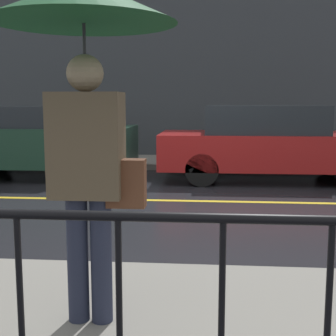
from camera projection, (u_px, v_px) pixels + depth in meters
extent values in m
plane|color=black|center=(188.00, 201.00, 7.40)|extent=(80.00, 80.00, 0.00)
cube|color=gray|center=(195.00, 162.00, 11.62)|extent=(28.00, 1.97, 0.14)
cube|color=gold|center=(188.00, 201.00, 7.40)|extent=(25.20, 0.12, 0.01)
cube|color=#383D42|center=(197.00, 51.00, 12.35)|extent=(28.00, 0.30, 5.79)
cylinder|color=black|center=(118.00, 216.00, 1.62)|extent=(12.00, 0.04, 0.04)
cylinder|color=#23283D|center=(78.00, 259.00, 3.00)|extent=(0.14, 0.14, 0.82)
cylinder|color=#23283D|center=(101.00, 260.00, 2.99)|extent=(0.14, 0.14, 0.82)
cube|color=brown|center=(87.00, 145.00, 2.89)|extent=(0.44, 0.27, 0.65)
sphere|color=#9A8567|center=(85.00, 73.00, 2.83)|extent=(0.23, 0.23, 0.23)
cylinder|color=#262628|center=(85.00, 85.00, 2.84)|extent=(0.02, 0.02, 0.73)
cone|color=#144723|center=(83.00, 1.00, 2.77)|extent=(1.13, 1.13, 0.25)
cube|color=brown|center=(126.00, 183.00, 2.90)|extent=(0.24, 0.12, 0.30)
cube|color=#193828|center=(36.00, 145.00, 9.72)|extent=(4.02, 1.93, 0.78)
cube|color=#1E2328|center=(27.00, 116.00, 9.65)|extent=(2.09, 1.77, 0.42)
cylinder|color=black|center=(104.00, 157.00, 10.51)|extent=(0.65, 0.22, 0.65)
cylinder|color=black|center=(84.00, 168.00, 8.82)|extent=(0.65, 0.22, 0.65)
cube|color=maroon|center=(271.00, 150.00, 9.32)|extent=(4.41, 1.85, 0.68)
cube|color=#1E2328|center=(263.00, 119.00, 9.25)|extent=(2.29, 1.70, 0.54)
cylinder|color=black|center=(330.00, 161.00, 10.05)|extent=(0.62, 0.22, 0.62)
cylinder|color=black|center=(203.00, 159.00, 10.28)|extent=(0.62, 0.22, 0.62)
cylinder|color=black|center=(202.00, 170.00, 8.67)|extent=(0.62, 0.22, 0.62)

